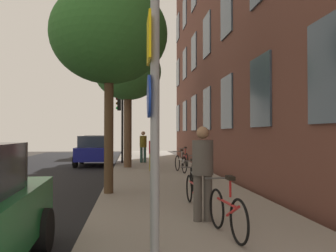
{
  "coord_description": "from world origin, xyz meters",
  "views": [
    {
      "loc": [
        -0.18,
        -0.66,
        1.75
      ],
      "look_at": [
        0.86,
        9.47,
        1.97
      ],
      "focal_mm": 38.77,
      "sensor_mm": 36.0,
      "label": 1
    }
  ],
  "objects_px": {
    "sign_post": "(153,106)",
    "car_1": "(94,150)",
    "bicycle_0": "(227,212)",
    "bicycle_3": "(196,169)",
    "pedestrian_2": "(143,145)",
    "car_2": "(96,146)",
    "traffic_light": "(121,117)",
    "bicycle_4": "(181,163)",
    "pedestrian_0": "(203,167)",
    "bicycle_5": "(185,159)",
    "bicycle_2": "(192,177)",
    "pedestrian_1": "(153,151)",
    "bicycle_1": "(193,190)",
    "tree_far": "(128,73)",
    "tree_near": "(109,35)"
  },
  "relations": [
    {
      "from": "sign_post",
      "to": "car_1",
      "type": "height_order",
      "value": "sign_post"
    },
    {
      "from": "bicycle_0",
      "to": "bicycle_3",
      "type": "xyz_separation_m",
      "value": [
        0.8,
        7.2,
        -0.02
      ]
    },
    {
      "from": "pedestrian_2",
      "to": "car_2",
      "type": "distance_m",
      "value": 7.04
    },
    {
      "from": "traffic_light",
      "to": "bicycle_4",
      "type": "distance_m",
      "value": 6.26
    },
    {
      "from": "pedestrian_0",
      "to": "car_2",
      "type": "distance_m",
      "value": 20.58
    },
    {
      "from": "sign_post",
      "to": "bicycle_5",
      "type": "distance_m",
      "value": 13.26
    },
    {
      "from": "pedestrian_0",
      "to": "sign_post",
      "type": "bearing_deg",
      "value": -118.06
    },
    {
      "from": "bicycle_0",
      "to": "bicycle_3",
      "type": "height_order",
      "value": "bicycle_0"
    },
    {
      "from": "bicycle_2",
      "to": "pedestrian_1",
      "type": "bearing_deg",
      "value": 98.71
    },
    {
      "from": "bicycle_1",
      "to": "bicycle_3",
      "type": "distance_m",
      "value": 4.89
    },
    {
      "from": "tree_far",
      "to": "pedestrian_1",
      "type": "relative_size",
      "value": 3.93
    },
    {
      "from": "sign_post",
      "to": "tree_far",
      "type": "distance_m",
      "value": 13.31
    },
    {
      "from": "bicycle_3",
      "to": "pedestrian_2",
      "type": "distance_m",
      "value": 7.96
    },
    {
      "from": "tree_near",
      "to": "tree_far",
      "type": "relative_size",
      "value": 0.95
    },
    {
      "from": "bicycle_0",
      "to": "bicycle_3",
      "type": "distance_m",
      "value": 7.24
    },
    {
      "from": "bicycle_0",
      "to": "bicycle_1",
      "type": "height_order",
      "value": "bicycle_0"
    },
    {
      "from": "bicycle_5",
      "to": "pedestrian_2",
      "type": "bearing_deg",
      "value": 123.34
    },
    {
      "from": "bicycle_3",
      "to": "pedestrian_0",
      "type": "bearing_deg",
      "value": -99.07
    },
    {
      "from": "bicycle_2",
      "to": "bicycle_3",
      "type": "distance_m",
      "value": 2.46
    },
    {
      "from": "tree_far",
      "to": "traffic_light",
      "type": "bearing_deg",
      "value": 98.9
    },
    {
      "from": "bicycle_5",
      "to": "pedestrian_1",
      "type": "distance_m",
      "value": 2.51
    },
    {
      "from": "tree_near",
      "to": "pedestrian_1",
      "type": "height_order",
      "value": "tree_near"
    },
    {
      "from": "car_1",
      "to": "car_2",
      "type": "xyz_separation_m",
      "value": [
        -0.47,
        6.63,
        0.0
      ]
    },
    {
      "from": "bicycle_4",
      "to": "pedestrian_0",
      "type": "xyz_separation_m",
      "value": [
        -0.77,
        -8.59,
        0.63
      ]
    },
    {
      "from": "bicycle_1",
      "to": "car_2",
      "type": "bearing_deg",
      "value": 101.72
    },
    {
      "from": "tree_near",
      "to": "bicycle_4",
      "type": "bearing_deg",
      "value": 62.39
    },
    {
      "from": "bicycle_2",
      "to": "car_1",
      "type": "xyz_separation_m",
      "value": [
        -3.82,
        9.8,
        0.37
      ]
    },
    {
      "from": "traffic_light",
      "to": "bicycle_1",
      "type": "xyz_separation_m",
      "value": [
        1.98,
        -12.4,
        -2.22
      ]
    },
    {
      "from": "traffic_light",
      "to": "bicycle_4",
      "type": "bearing_deg",
      "value": -62.68
    },
    {
      "from": "bicycle_1",
      "to": "bicycle_2",
      "type": "xyz_separation_m",
      "value": [
        0.38,
        2.4,
        -0.01
      ]
    },
    {
      "from": "pedestrian_1",
      "to": "pedestrian_2",
      "type": "distance_m",
      "value": 4.77
    },
    {
      "from": "pedestrian_1",
      "to": "car_1",
      "type": "distance_m",
      "value": 5.31
    },
    {
      "from": "bicycle_5",
      "to": "traffic_light",
      "type": "bearing_deg",
      "value": 138.99
    },
    {
      "from": "tree_near",
      "to": "bicycle_0",
      "type": "distance_m",
      "value": 6.31
    },
    {
      "from": "bicycle_3",
      "to": "pedestrian_0",
      "type": "relative_size",
      "value": 0.96
    },
    {
      "from": "sign_post",
      "to": "bicycle_3",
      "type": "relative_size",
      "value": 2.11
    },
    {
      "from": "tree_near",
      "to": "bicycle_5",
      "type": "relative_size",
      "value": 3.45
    },
    {
      "from": "bicycle_4",
      "to": "pedestrian_1",
      "type": "relative_size",
      "value": 1.09
    },
    {
      "from": "sign_post",
      "to": "tree_far",
      "type": "height_order",
      "value": "tree_far"
    },
    {
      "from": "sign_post",
      "to": "bicycle_0",
      "type": "bearing_deg",
      "value": 37.54
    },
    {
      "from": "traffic_light",
      "to": "bicycle_2",
      "type": "xyz_separation_m",
      "value": [
        2.36,
        -10.01,
        -2.24
      ]
    },
    {
      "from": "bicycle_5",
      "to": "tree_far",
      "type": "bearing_deg",
      "value": 178.08
    },
    {
      "from": "tree_far",
      "to": "bicycle_1",
      "type": "xyz_separation_m",
      "value": [
        1.55,
        -9.7,
        -4.25
      ]
    },
    {
      "from": "bicycle_5",
      "to": "pedestrian_0",
      "type": "distance_m",
      "value": 11.08
    },
    {
      "from": "bicycle_0",
      "to": "bicycle_4",
      "type": "bearing_deg",
      "value": 86.51
    },
    {
      "from": "sign_post",
      "to": "traffic_light",
      "type": "height_order",
      "value": "traffic_light"
    },
    {
      "from": "traffic_light",
      "to": "tree_near",
      "type": "bearing_deg",
      "value": -90.15
    },
    {
      "from": "bicycle_0",
      "to": "car_1",
      "type": "xyz_separation_m",
      "value": [
        -3.56,
        14.6,
        0.34
      ]
    },
    {
      "from": "tree_far",
      "to": "bicycle_4",
      "type": "xyz_separation_m",
      "value": [
        2.26,
        -2.49,
        -4.24
      ]
    },
    {
      "from": "bicycle_2",
      "to": "bicycle_4",
      "type": "distance_m",
      "value": 4.81
    }
  ]
}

